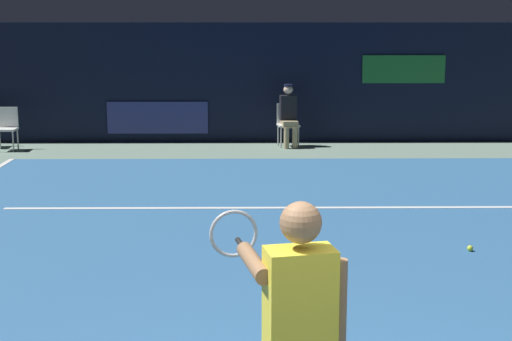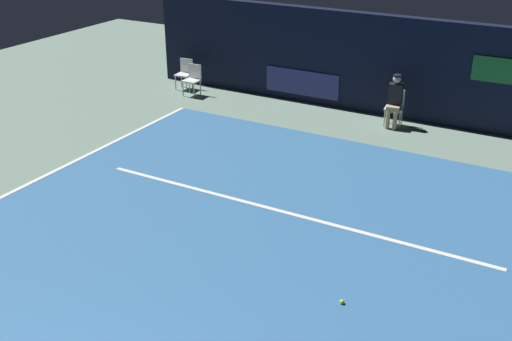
{
  "view_description": "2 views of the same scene",
  "coord_description": "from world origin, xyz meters",
  "px_view_note": "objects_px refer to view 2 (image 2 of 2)",
  "views": [
    {
      "loc": [
        -0.54,
        -3.32,
        2.64
      ],
      "look_at": [
        -0.43,
        5.67,
        0.86
      ],
      "focal_mm": 53.39,
      "sensor_mm": 36.0,
      "label": 1
    },
    {
      "loc": [
        4.65,
        -2.12,
        5.65
      ],
      "look_at": [
        -0.33,
        6.76,
        0.97
      ],
      "focal_mm": 44.29,
      "sensor_mm": 36.0,
      "label": 2
    }
  ],
  "objects_px": {
    "line_judge_on_chair": "(395,100)",
    "courtside_chair_near": "(185,72)",
    "courtside_chair_far": "(193,78)",
    "tennis_ball": "(342,302)"
  },
  "relations": [
    {
      "from": "line_judge_on_chair",
      "to": "tennis_ball",
      "type": "relative_size",
      "value": 19.41
    },
    {
      "from": "courtside_chair_near",
      "to": "tennis_ball",
      "type": "xyz_separation_m",
      "value": [
        8.11,
        -7.58,
        -0.46
      ]
    },
    {
      "from": "line_judge_on_chair",
      "to": "courtside_chair_near",
      "type": "relative_size",
      "value": 1.5
    },
    {
      "from": "courtside_chair_far",
      "to": "tennis_ball",
      "type": "relative_size",
      "value": 12.94
    },
    {
      "from": "line_judge_on_chair",
      "to": "courtside_chair_far",
      "type": "distance_m",
      "value": 5.86
    },
    {
      "from": "courtside_chair_far",
      "to": "tennis_ball",
      "type": "distance_m",
      "value": 10.43
    },
    {
      "from": "courtside_chair_near",
      "to": "courtside_chair_far",
      "type": "height_order",
      "value": "same"
    },
    {
      "from": "line_judge_on_chair",
      "to": "courtside_chair_near",
      "type": "xyz_separation_m",
      "value": [
        -6.4,
        0.04,
        -0.18
      ]
    },
    {
      "from": "courtside_chair_near",
      "to": "line_judge_on_chair",
      "type": "bearing_deg",
      "value": -0.36
    },
    {
      "from": "tennis_ball",
      "to": "courtside_chair_near",
      "type": "bearing_deg",
      "value": 136.94
    }
  ]
}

